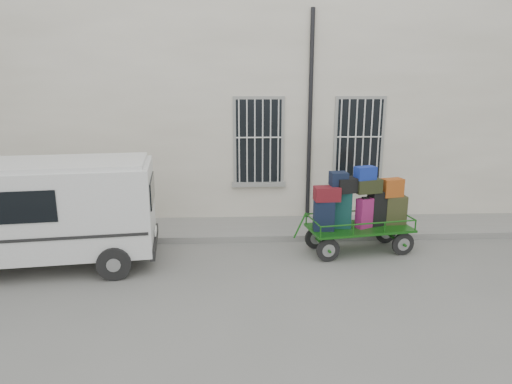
{
  "coord_description": "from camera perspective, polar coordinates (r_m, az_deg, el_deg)",
  "views": [
    {
      "loc": [
        -1.03,
        -9.1,
        3.9
      ],
      "look_at": [
        -0.56,
        1.0,
        1.36
      ],
      "focal_mm": 32.0,
      "sensor_mm": 36.0,
      "label": 1
    }
  ],
  "objects": [
    {
      "name": "van",
      "position": [
        10.38,
        -25.0,
        -1.78
      ],
      "size": [
        4.67,
        2.47,
        2.26
      ],
      "rotation": [
        0.0,
        0.0,
        0.12
      ],
      "color": "white",
      "rests_on": "ground"
    },
    {
      "name": "sidewalk",
      "position": [
        11.98,
        2.43,
        -4.52
      ],
      "size": [
        24.0,
        1.7,
        0.15
      ],
      "primitive_type": "cube",
      "color": "slate",
      "rests_on": "ground"
    },
    {
      "name": "building",
      "position": [
        14.66,
        1.4,
        10.59
      ],
      "size": [
        24.0,
        5.15,
        6.0
      ],
      "color": "beige",
      "rests_on": "ground"
    },
    {
      "name": "luggage_cart",
      "position": [
        10.54,
        12.7,
        -2.09
      ],
      "size": [
        2.77,
        1.41,
        1.99
      ],
      "rotation": [
        0.0,
        0.0,
        0.17
      ],
      "color": "black",
      "rests_on": "ground"
    },
    {
      "name": "ground",
      "position": [
        9.95,
        3.55,
        -8.98
      ],
      "size": [
        80.0,
        80.0,
        0.0
      ],
      "primitive_type": "plane",
      "color": "slate",
      "rests_on": "ground"
    }
  ]
}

